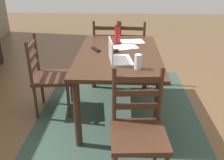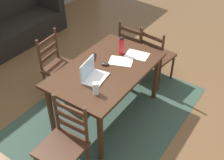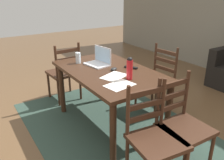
% 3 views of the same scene
% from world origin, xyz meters
% --- Properties ---
extents(ground_plane, '(14.00, 14.00, 0.00)m').
position_xyz_m(ground_plane, '(0.00, 0.00, 0.00)').
color(ground_plane, brown).
extents(area_rug, '(2.57, 1.93, 0.01)m').
position_xyz_m(area_rug, '(0.00, 0.00, 0.00)').
color(area_rug, '#2D4238').
rests_on(area_rug, ground).
extents(dining_table, '(1.49, 0.92, 0.77)m').
position_xyz_m(dining_table, '(0.00, 0.00, 0.67)').
color(dining_table, '#382114').
rests_on(dining_table, ground).
extents(chair_right_near, '(0.49, 0.49, 0.95)m').
position_xyz_m(chair_right_near, '(1.03, -0.18, 0.46)').
color(chair_right_near, '#3D2316').
rests_on(chair_right_near, ground).
extents(chair_right_far, '(0.45, 0.45, 0.95)m').
position_xyz_m(chair_right_far, '(1.03, 0.19, 0.46)').
color(chair_right_far, '#3D2316').
rests_on(chair_right_far, ground).
extents(chair_far_head, '(0.49, 0.49, 0.95)m').
position_xyz_m(chair_far_head, '(-0.00, 0.83, 0.46)').
color(chair_far_head, '#3D2316').
rests_on(chair_far_head, ground).
extents(chair_left_near, '(0.47, 0.47, 0.95)m').
position_xyz_m(chair_left_near, '(-1.03, -0.18, 0.46)').
color(chair_left_near, '#3D2316').
rests_on(chair_left_near, ground).
extents(couch, '(1.80, 0.80, 1.00)m').
position_xyz_m(couch, '(0.74, 2.69, 0.36)').
color(couch, black).
rests_on(couch, ground).
extents(laptop, '(0.35, 0.27, 0.23)m').
position_xyz_m(laptop, '(-0.27, 0.02, 0.83)').
color(laptop, silver).
rests_on(laptop, dining_table).
extents(water_bottle, '(0.07, 0.07, 0.25)m').
position_xyz_m(water_bottle, '(0.38, 0.02, 0.90)').
color(water_bottle, red).
rests_on(water_bottle, dining_table).
extents(drinking_glass, '(0.07, 0.07, 0.14)m').
position_xyz_m(drinking_glass, '(-0.47, -0.19, 0.84)').
color(drinking_glass, silver).
rests_on(drinking_glass, dining_table).
extents(computer_mouse, '(0.09, 0.12, 0.03)m').
position_xyz_m(computer_mouse, '(0.04, 0.04, 0.79)').
color(computer_mouse, black).
rests_on(computer_mouse, dining_table).
extents(tv_remote, '(0.17, 0.12, 0.02)m').
position_xyz_m(tv_remote, '(0.09, 0.27, 0.78)').
color(tv_remote, black).
rests_on(tv_remote, dining_table).
extents(paper_stack_left, '(0.30, 0.35, 0.00)m').
position_xyz_m(paper_stack_left, '(0.22, -0.07, 0.77)').
color(paper_stack_left, white).
rests_on(paper_stack_left, dining_table).
extents(paper_stack_right, '(0.26, 0.33, 0.00)m').
position_xyz_m(paper_stack_right, '(0.46, -0.17, 0.77)').
color(paper_stack_right, white).
rests_on(paper_stack_right, dining_table).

